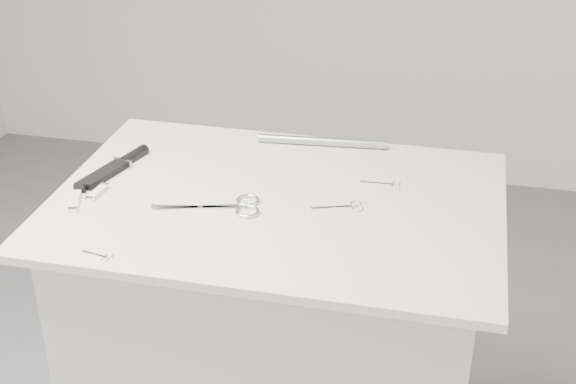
% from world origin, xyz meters
% --- Properties ---
extents(plinth, '(0.90, 0.60, 0.90)m').
position_xyz_m(plinth, '(0.00, 0.00, 0.45)').
color(plinth, '#B5B5B3').
rests_on(plinth, ground).
extents(display_board, '(1.00, 0.70, 0.02)m').
position_xyz_m(display_board, '(0.00, 0.00, 0.91)').
color(display_board, beige).
rests_on(display_board, plinth).
extents(large_shears, '(0.24, 0.12, 0.01)m').
position_xyz_m(large_shears, '(-0.09, -0.06, 0.92)').
color(large_shears, silver).
rests_on(large_shears, display_board).
extents(embroidery_scissors_a, '(0.11, 0.06, 0.00)m').
position_xyz_m(embroidery_scissors_a, '(0.16, -0.00, 0.92)').
color(embroidery_scissors_a, silver).
rests_on(embroidery_scissors_a, display_board).
extents(embroidery_scissors_b, '(0.09, 0.04, 0.00)m').
position_xyz_m(embroidery_scissors_b, '(0.23, 0.13, 0.92)').
color(embroidery_scissors_b, silver).
rests_on(embroidery_scissors_b, display_board).
extents(tiny_scissors, '(0.07, 0.03, 0.00)m').
position_xyz_m(tiny_scissors, '(-0.29, -0.31, 0.92)').
color(tiny_scissors, silver).
rests_on(tiny_scissors, display_board).
extents(sheathed_knife, '(0.09, 0.23, 0.03)m').
position_xyz_m(sheathed_knife, '(-0.41, 0.06, 0.93)').
color(sheathed_knife, black).
rests_on(sheathed_knife, display_board).
extents(pocket_knife_a, '(0.05, 0.10, 0.01)m').
position_xyz_m(pocket_knife_a, '(-0.43, -0.12, 0.93)').
color(pocket_knife_a, beige).
rests_on(pocket_knife_a, display_board).
extents(pocket_knife_b, '(0.02, 0.08, 0.01)m').
position_xyz_m(pocket_knife_b, '(-0.40, -0.07, 0.92)').
color(pocket_knife_b, beige).
rests_on(pocket_knife_b, display_board).
extents(metal_rail, '(0.33, 0.05, 0.02)m').
position_xyz_m(metal_rail, '(0.04, 0.30, 0.93)').
color(metal_rail, '#909398').
rests_on(metal_rail, display_board).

